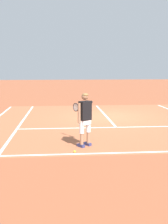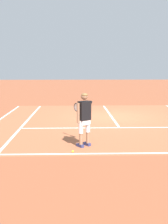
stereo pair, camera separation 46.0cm
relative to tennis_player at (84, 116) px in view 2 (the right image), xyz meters
name	(u,v)px [view 2 (the right image)]	position (x,y,z in m)	size (l,w,h in m)	color
ground_plane	(111,117)	(1.56, 5.17, -0.99)	(80.00, 80.00, 0.00)	#9E5133
court_inner_surface	(114,121)	(1.56, 4.12, -0.99)	(10.98, 10.20, 0.00)	#B2603D
line_baseline	(138,153)	(1.56, -0.78, -0.99)	(10.98, 0.10, 0.01)	white
line_service	(119,128)	(1.56, 2.62, -0.99)	(8.23, 0.10, 0.01)	white
line_centre_service	(110,114)	(1.56, 5.82, -0.99)	(0.10, 6.40, 0.01)	white
line_singles_left	(27,121)	(-2.56, 4.12, -0.99)	(0.10, 9.80, 0.01)	white
tennis_player	(84,116)	(0.00, 0.00, 0.00)	(0.62, 1.21, 1.71)	navy
tennis_ball_near_feet	(73,151)	(-0.35, -0.64, -0.96)	(0.07, 0.07, 0.07)	#CCE02D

